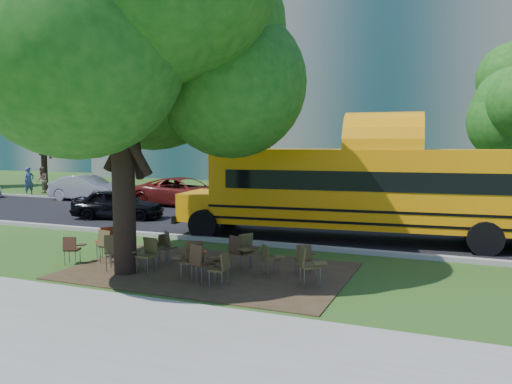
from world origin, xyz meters
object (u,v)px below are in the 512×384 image
at_px(chair_6, 221,266).
at_px(chair_13, 304,256).
at_px(chair_5, 191,257).
at_px(school_bus, 379,189).
at_px(chair_9, 163,244).
at_px(pedestrian_b, 42,180).
at_px(black_car, 118,204).
at_px(main_tree, 120,39).
at_px(chair_15, 269,257).
at_px(chair_4, 202,260).
at_px(chair_8, 107,238).
at_px(bg_car_red, 185,192).
at_px(chair_14, 240,249).
at_px(bg_car_silver, 87,188).
at_px(pedestrian_a, 29,181).
at_px(chair_7, 308,262).
at_px(chair_11, 194,255).
at_px(chair_2, 116,248).
at_px(chair_3, 147,252).
at_px(chair_1, 109,243).
at_px(chair_0, 72,247).

relative_size(chair_6, chair_13, 1.03).
bearing_deg(chair_5, school_bus, -125.83).
relative_size(chair_9, pedestrian_b, 0.52).
bearing_deg(pedestrian_b, chair_9, 1.97).
relative_size(chair_5, black_car, 0.25).
relative_size(main_tree, chair_15, 11.87).
distance_m(school_bus, chair_15, 5.82).
bearing_deg(chair_9, chair_4, -169.90).
relative_size(school_bus, black_car, 3.29).
distance_m(chair_8, bg_car_red, 11.77).
bearing_deg(chair_8, school_bus, -25.04).
bearing_deg(chair_5, chair_14, -125.42).
bearing_deg(bg_car_silver, chair_14, -127.84).
bearing_deg(pedestrian_a, black_car, -103.36).
distance_m(chair_5, chair_7, 2.75).
bearing_deg(chair_7, chair_9, -129.41).
xyz_separation_m(chair_11, pedestrian_a, (-19.12, 12.93, 0.38)).
relative_size(chair_8, black_car, 0.24).
bearing_deg(bg_car_red, pedestrian_b, 81.99).
bearing_deg(main_tree, pedestrian_a, 142.29).
height_order(chair_2, chair_3, chair_2).
relative_size(chair_8, chair_15, 1.17).
bearing_deg(main_tree, chair_14, 27.37).
xyz_separation_m(chair_2, chair_3, (0.83, 0.14, -0.04)).
relative_size(school_bus, chair_15, 16.27).
xyz_separation_m(chair_1, chair_7, (5.60, -0.09, -0.00)).
relative_size(chair_1, bg_car_red, 0.17).
bearing_deg(chair_2, chair_4, -24.35).
xyz_separation_m(chair_3, bg_car_silver, (-12.30, 12.06, 0.18)).
bearing_deg(chair_8, chair_6, -81.13).
bearing_deg(chair_13, chair_7, -96.20).
distance_m(chair_3, black_car, 9.52).
bearing_deg(main_tree, chair_15, 18.23).
xyz_separation_m(chair_6, bg_car_red, (-8.25, 12.49, 0.25)).
bearing_deg(pedestrian_a, chair_15, -105.97).
bearing_deg(chair_9, chair_1, 66.99).
bearing_deg(chair_11, bg_car_silver, 111.72).
height_order(chair_13, bg_car_red, bg_car_red).
distance_m(chair_14, chair_15, 0.91).
distance_m(chair_0, pedestrian_b, 21.49).
bearing_deg(chair_2, chair_6, -25.08).
distance_m(chair_2, chair_13, 4.77).
height_order(chair_4, chair_8, chair_4).
bearing_deg(chair_2, chair_5, -22.20).
bearing_deg(main_tree, chair_6, -3.88).
xyz_separation_m(chair_3, chair_7, (4.11, 0.33, 0.03)).
height_order(school_bus, chair_8, school_bus).
height_order(chair_1, black_car, black_car).
bearing_deg(pedestrian_b, chair_1, -1.29).
distance_m(chair_3, chair_6, 2.33).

